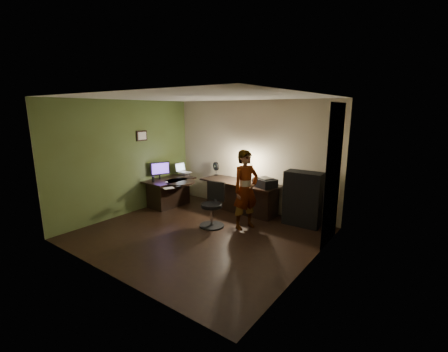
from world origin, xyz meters
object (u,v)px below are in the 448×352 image
Objects in this scene: desk_left at (170,193)px; person at (246,190)px; desk_right at (240,197)px; cabinet at (303,199)px; office_chair at (212,205)px; monitor at (160,173)px.

person is at bearing -0.22° from desk_left.
person is (0.66, -0.80, 0.46)m from desk_right.
desk_right is 1.71× the size of cabinet.
office_chair is (0.04, -1.17, 0.10)m from desk_right.
desk_left is 2.44× the size of monitor.
office_chair is 0.57× the size of person.
monitor is (-0.22, -0.13, 0.51)m from desk_left.
monitor is 2.62m from person.
monitor reaches higher than desk_right.
monitor is at bearing -147.60° from desk_left.
monitor reaches higher than office_chair.
cabinet reaches higher than office_chair.
person is at bearing -47.67° from desk_right.
person reaches higher than cabinet.
desk_left is at bearing -168.92° from cabinet.
desk_right is 3.99× the size of monitor.
office_chair is 0.81m from person.
desk_left is 1.30× the size of office_chair.
desk_left is 1.87m from desk_right.
office_chair is at bearing -12.76° from desk_left.
person reaches higher than desk_left.
desk_left is 1.85m from office_chair.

